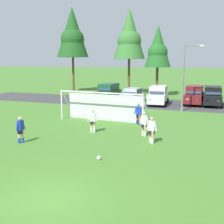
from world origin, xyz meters
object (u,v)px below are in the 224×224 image
Objects in this scene: player_striker_near at (21,130)px; parked_car_slot_center_right at (213,96)px; parked_car_slot_center at (194,95)px; parked_car_slot_far_left at (108,92)px; player_trailing_back at (144,124)px; player_winger_left at (152,130)px; parked_car_slot_left at (133,95)px; player_defender_far at (93,121)px; soccer_goal at (104,106)px; parked_car_slot_center_left at (158,95)px; player_winger_right at (138,114)px; street_lamp at (185,77)px; soccer_ball at (99,158)px.

parked_car_slot_center_right is (10.64, 19.86, 0.29)m from player_striker_near.
player_striker_near is 0.35× the size of parked_car_slot_center.
player_trailing_back is at bearing -61.14° from parked_car_slot_far_left.
parked_car_slot_left reaches higher than player_winger_left.
parked_car_slot_far_left is 0.99× the size of parked_car_slot_center_right.
player_striker_near is at bearing -118.17° from parked_car_slot_center_right.
player_defender_far and player_winger_left have the same top height.
player_striker_near is 22.53m from parked_car_slot_center_right.
player_defender_far is 16.49m from parked_car_slot_far_left.
soccer_goal is 10.86m from parked_car_slot_center_left.
parked_car_slot_center_left is at bearing 99.92° from player_winger_left.
parked_car_slot_center_left is (-2.76, 15.79, 0.29)m from player_winger_left.
player_winger_right is at bearing 54.78° from player_striker_near.
player_winger_right is 12.86m from parked_car_slot_center.
parked_car_slot_left is 7.25m from parked_car_slot_center.
player_trailing_back is at bearing -70.97° from parked_car_slot_left.
player_defender_far is at bearing 52.22° from player_striker_near.
street_lamp reaches higher than player_striker_near.
player_trailing_back is (1.30, -3.35, 0.00)m from player_winger_right.
player_striker_near is 21.84m from parked_car_slot_center.
parked_car_slot_center_right reaches higher than soccer_ball.
soccer_goal is (-3.40, 9.13, 1.18)m from soccer_ball.
street_lamp is (-0.59, -5.04, 2.29)m from parked_car_slot_center.
parked_car_slot_center_right is (7.58, 15.92, 0.29)m from player_defender_far.
street_lamp is (6.63, -4.40, 2.53)m from parked_car_slot_left.
parked_car_slot_center is at bearing 1.96° from parked_car_slot_far_left.
player_trailing_back is 14.37m from parked_car_slot_center_left.
player_winger_right is (2.32, 3.67, 0.00)m from player_defender_far.
soccer_ball is 5.82m from player_defender_far.
parked_car_slot_left is 0.92× the size of parked_car_slot_center_right.
player_winger_left is 0.38× the size of parked_car_slot_left.
player_winger_right is 8.28m from street_lamp.
player_striker_near is at bearing -125.22° from player_winger_right.
player_defender_far is 3.63m from player_trailing_back.
soccer_goal is at bearing 100.95° from player_defender_far.
parked_car_slot_left is 9.20m from parked_car_slot_center_right.
parked_car_slot_center reaches higher than player_striker_near.
player_striker_near is 9.32m from player_winger_right.
parked_car_slot_center_left and parked_car_slot_center have the same top height.
parked_car_slot_center_right is (12.47, 0.17, 0.00)m from parked_car_slot_far_left.
soccer_goal is at bearing 174.18° from player_winger_right.
parked_car_slot_far_left is (-4.12, 11.76, -0.18)m from soccer_goal.
parked_car_slot_left is at bearing 108.43° from player_winger_right.
player_winger_left is (7.53, 2.71, 0.00)m from player_striker_near.
player_winger_right is at bearing -104.81° from parked_car_slot_center.
parked_car_slot_center_left is 1.01× the size of parked_car_slot_center_right.
parked_car_slot_far_left reaches higher than player_trailing_back.
soccer_goal is 1.61× the size of parked_car_slot_center_right.
player_striker_near is 0.25× the size of street_lamp.
parked_car_slot_center_right is 0.71× the size of street_lamp.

